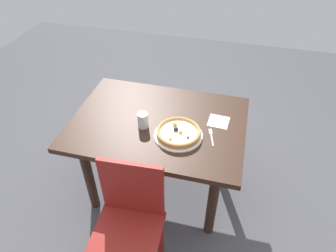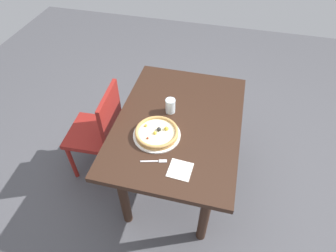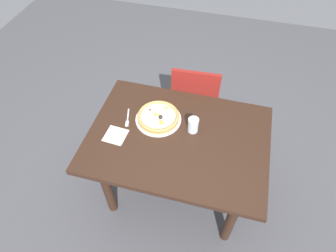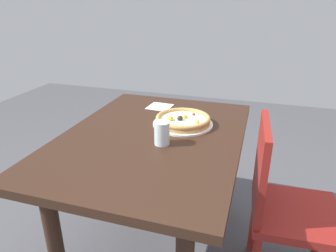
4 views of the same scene
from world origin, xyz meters
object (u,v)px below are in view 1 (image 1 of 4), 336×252
at_px(plate, 178,135).
at_px(drinking_glass, 143,120).
at_px(dining_table, 159,133).
at_px(napkin, 218,122).
at_px(chair_near, 129,222).
at_px(fork, 211,136).
at_px(pizza, 178,132).

relative_size(plate, drinking_glass, 2.93).
distance_m(dining_table, napkin, 0.43).
bearing_deg(drinking_glass, plate, -7.46).
xyz_separation_m(chair_near, napkin, (0.41, 0.75, 0.26)).
xyz_separation_m(plate, napkin, (0.24, 0.21, -0.00)).
height_order(plate, fork, plate).
xyz_separation_m(chair_near, drinking_glass, (-0.08, 0.57, 0.32)).
bearing_deg(dining_table, fork, -9.06).
bearing_deg(dining_table, chair_near, -90.35).
bearing_deg(pizza, drinking_glass, 172.56).
xyz_separation_m(pizza, fork, (0.21, 0.05, -0.03)).
height_order(plate, drinking_glass, drinking_glass).
bearing_deg(plate, dining_table, 146.35).
bearing_deg(plate, pizza, 149.58).
bearing_deg(plate, napkin, 41.60).
distance_m(dining_table, fork, 0.40).
distance_m(chair_near, napkin, 0.89).
distance_m(chair_near, pizza, 0.64).
bearing_deg(pizza, plate, -30.42).
bearing_deg(chair_near, pizza, -111.29).
bearing_deg(pizza, chair_near, -107.94).
relative_size(dining_table, chair_near, 1.40).
bearing_deg(pizza, napkin, 41.54).
height_order(dining_table, pizza, pizza).
xyz_separation_m(fork, napkin, (0.03, 0.16, -0.00)).
bearing_deg(napkin, dining_table, -166.49).
distance_m(dining_table, chair_near, 0.67).
distance_m(dining_table, plate, 0.23).
xyz_separation_m(chair_near, pizza, (0.17, 0.54, 0.29)).
height_order(dining_table, drinking_glass, drinking_glass).
bearing_deg(drinking_glass, fork, 2.40).
height_order(chair_near, plate, chair_near).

